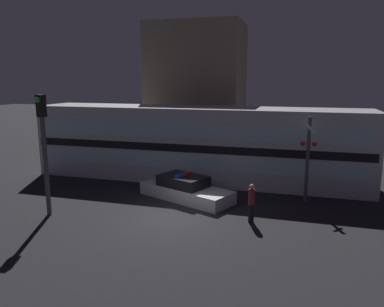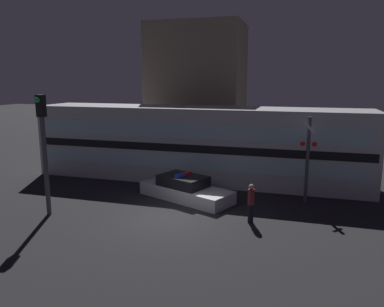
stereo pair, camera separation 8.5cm
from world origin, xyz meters
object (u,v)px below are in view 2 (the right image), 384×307
train (197,144)px  police_car (185,189)px  traffic_light_corner (44,144)px  pedestrian (251,203)px  crossing_signal_near (308,156)px

train → police_car: (0.45, -3.65, -1.63)m
train → police_car: 4.02m
traffic_light_corner → pedestrian: bearing=10.2°
crossing_signal_near → police_car: bearing=-168.6°
police_car → crossing_signal_near: bearing=34.5°
traffic_light_corner → police_car: bearing=37.0°
train → traffic_light_corner: traffic_light_corner is taller
crossing_signal_near → traffic_light_corner: (-10.58, -4.87, 0.87)m
crossing_signal_near → traffic_light_corner: size_ratio=0.79×
crossing_signal_near → traffic_light_corner: bearing=-155.3°
police_car → pedestrian: bearing=-9.5°
train → crossing_signal_near: bearing=-22.7°
train → crossing_signal_near: (6.05, -2.53, 0.12)m
police_car → crossing_signal_near: crossing_signal_near is taller
police_car → crossing_signal_near: 5.98m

